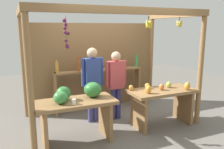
% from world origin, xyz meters
% --- Properties ---
extents(ground_plane, '(12.00, 12.00, 0.00)m').
position_xyz_m(ground_plane, '(0.00, 0.00, 0.00)').
color(ground_plane, slate).
rests_on(ground_plane, ground).
extents(market_stall, '(3.38, 1.93, 2.32)m').
position_xyz_m(market_stall, '(-0.00, 0.44, 1.34)').
color(market_stall, olive).
rests_on(market_stall, ground).
extents(fruit_counter_left, '(1.37, 0.64, 1.03)m').
position_xyz_m(fruit_counter_left, '(-0.88, -0.66, 0.66)').
color(fruit_counter_left, olive).
rests_on(fruit_counter_left, ground).
extents(fruit_counter_right, '(1.37, 0.64, 0.91)m').
position_xyz_m(fruit_counter_right, '(0.89, -0.69, 0.57)').
color(fruit_counter_right, olive).
rests_on(fruit_counter_right, ground).
extents(bottle_shelf_unit, '(2.17, 0.22, 1.35)m').
position_xyz_m(bottle_shelf_unit, '(0.04, 0.68, 0.79)').
color(bottle_shelf_unit, olive).
rests_on(bottle_shelf_unit, ground).
extents(vendor_man, '(0.48, 0.21, 1.58)m').
position_xyz_m(vendor_man, '(-0.34, 0.05, 0.95)').
color(vendor_man, '#403D78').
rests_on(vendor_man, ground).
extents(vendor_woman, '(0.48, 0.20, 1.49)m').
position_xyz_m(vendor_woman, '(0.17, -0.00, 0.88)').
color(vendor_woman, navy).
rests_on(vendor_woman, ground).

